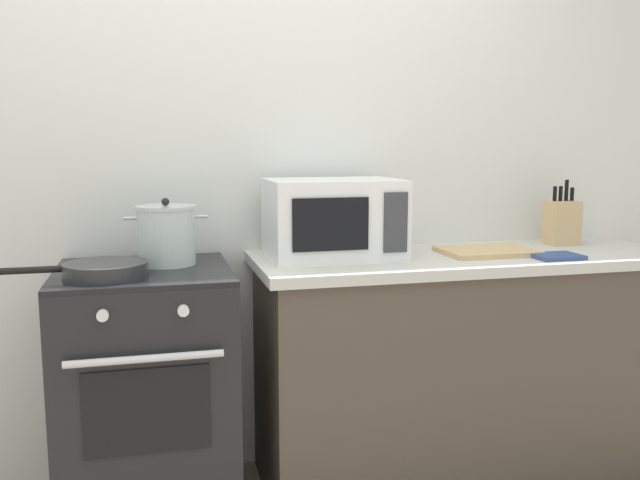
{
  "coord_description": "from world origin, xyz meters",
  "views": [
    {
      "loc": [
        -0.32,
        -1.8,
        1.36
      ],
      "look_at": [
        0.29,
        0.6,
        1.0
      ],
      "focal_mm": 37.91,
      "sensor_mm": 36.0,
      "label": 1
    }
  ],
  "objects_px": {
    "stock_pot": "(166,235)",
    "cutting_board": "(487,251)",
    "oven_mitt": "(556,256)",
    "frying_pan": "(104,270)",
    "stove": "(148,395)",
    "knife_block": "(562,222)",
    "microwave": "(333,218)"
  },
  "relations": [
    {
      "from": "stock_pot",
      "to": "microwave",
      "type": "xyz_separation_m",
      "value": [
        0.63,
        0.01,
        0.04
      ]
    },
    {
      "from": "stock_pot",
      "to": "frying_pan",
      "type": "bearing_deg",
      "value": -136.85
    },
    {
      "from": "stock_pot",
      "to": "cutting_board",
      "type": "xyz_separation_m",
      "value": [
        1.24,
        -0.07,
        -0.1
      ]
    },
    {
      "from": "stock_pot",
      "to": "knife_block",
      "type": "distance_m",
      "value": 1.67
    },
    {
      "from": "cutting_board",
      "to": "oven_mitt",
      "type": "relative_size",
      "value": 2.0
    },
    {
      "from": "frying_pan",
      "to": "cutting_board",
      "type": "bearing_deg",
      "value": 4.84
    },
    {
      "from": "stock_pot",
      "to": "frying_pan",
      "type": "distance_m",
      "value": 0.3
    },
    {
      "from": "stove",
      "to": "stock_pot",
      "type": "bearing_deg",
      "value": 40.83
    },
    {
      "from": "stock_pot",
      "to": "knife_block",
      "type": "relative_size",
      "value": 1.05
    },
    {
      "from": "stove",
      "to": "microwave",
      "type": "relative_size",
      "value": 1.84
    },
    {
      "from": "cutting_board",
      "to": "stove",
      "type": "bearing_deg",
      "value": -179.95
    },
    {
      "from": "frying_pan",
      "to": "stock_pot",
      "type": "bearing_deg",
      "value": 43.15
    },
    {
      "from": "frying_pan",
      "to": "cutting_board",
      "type": "xyz_separation_m",
      "value": [
        1.45,
        0.12,
        -0.02
      ]
    },
    {
      "from": "stove",
      "to": "frying_pan",
      "type": "xyz_separation_m",
      "value": [
        -0.12,
        -0.12,
        0.48
      ]
    },
    {
      "from": "microwave",
      "to": "stock_pot",
      "type": "bearing_deg",
      "value": -179.53
    },
    {
      "from": "stock_pot",
      "to": "oven_mitt",
      "type": "xyz_separation_m",
      "value": [
        1.44,
        -0.23,
        -0.1
      ]
    },
    {
      "from": "frying_pan",
      "to": "microwave",
      "type": "xyz_separation_m",
      "value": [
        0.83,
        0.2,
        0.12
      ]
    },
    {
      "from": "stove",
      "to": "knife_block",
      "type": "distance_m",
      "value": 1.84
    },
    {
      "from": "stock_pot",
      "to": "knife_block",
      "type": "height_order",
      "value": "knife_block"
    },
    {
      "from": "stock_pot",
      "to": "frying_pan",
      "type": "relative_size",
      "value": 0.63
    },
    {
      "from": "stock_pot",
      "to": "oven_mitt",
      "type": "height_order",
      "value": "stock_pot"
    },
    {
      "from": "oven_mitt",
      "to": "frying_pan",
      "type": "bearing_deg",
      "value": 178.7
    },
    {
      "from": "stove",
      "to": "frying_pan",
      "type": "height_order",
      "value": "frying_pan"
    },
    {
      "from": "frying_pan",
      "to": "knife_block",
      "type": "distance_m",
      "value": 1.89
    },
    {
      "from": "stove",
      "to": "oven_mitt",
      "type": "relative_size",
      "value": 5.11
    },
    {
      "from": "stove",
      "to": "stock_pot",
      "type": "xyz_separation_m",
      "value": [
        0.09,
        0.07,
        0.57
      ]
    },
    {
      "from": "microwave",
      "to": "knife_block",
      "type": "distance_m",
      "value": 1.04
    },
    {
      "from": "stove",
      "to": "cutting_board",
      "type": "xyz_separation_m",
      "value": [
        1.32,
        0.0,
        0.47
      ]
    },
    {
      "from": "frying_pan",
      "to": "knife_block",
      "type": "height_order",
      "value": "knife_block"
    },
    {
      "from": "frying_pan",
      "to": "oven_mitt",
      "type": "relative_size",
      "value": 2.62
    },
    {
      "from": "cutting_board",
      "to": "frying_pan",
      "type": "bearing_deg",
      "value": -175.16
    },
    {
      "from": "stove",
      "to": "microwave",
      "type": "xyz_separation_m",
      "value": [
        0.71,
        0.08,
        0.61
      ]
    }
  ]
}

